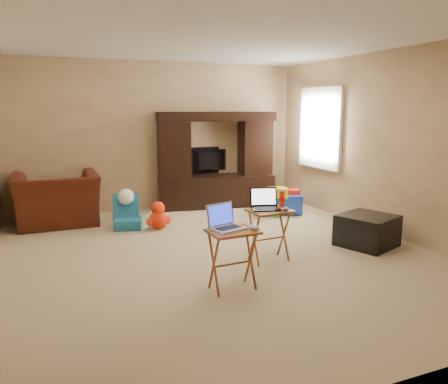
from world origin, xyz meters
name	(u,v)px	position (x,y,z in m)	size (l,w,h in m)	color
floor	(218,254)	(0.00, 0.00, 0.00)	(5.50, 5.50, 0.00)	tan
ceiling	(217,36)	(0.00, 0.00, 2.50)	(5.50, 5.50, 0.00)	silver
wall_back	(159,136)	(0.00, 2.75, 1.25)	(5.00, 5.00, 0.00)	tan
wall_front	(393,192)	(0.00, -2.75, 1.25)	(5.00, 5.00, 0.00)	tan
wall_right	(388,144)	(2.50, 0.00, 1.25)	(5.50, 5.50, 0.00)	tan
window_pane	(321,128)	(2.48, 1.55, 1.40)	(1.20, 1.20, 0.00)	white
window_frame	(320,128)	(2.46, 1.55, 1.40)	(0.06, 1.14, 1.34)	white
entertainment_center	(216,160)	(0.94, 2.46, 0.83)	(2.04, 0.51, 1.67)	black
television	(212,161)	(0.94, 2.66, 0.80)	(0.85, 0.11, 0.49)	black
recliner	(57,199)	(-1.71, 2.20, 0.39)	(1.19, 1.04, 0.78)	#4A1B0F
child_rocker	(128,211)	(-0.78, 1.58, 0.25)	(0.38, 0.43, 0.50)	#16567B
plush_toy	(158,215)	(-0.38, 1.38, 0.21)	(0.37, 0.31, 0.41)	red
push_toy	(283,201)	(1.75, 1.48, 0.23)	(0.61, 0.44, 0.46)	blue
ottoman	(367,230)	(1.89, -0.40, 0.20)	(0.62, 0.62, 0.40)	black
tray_table_left	(233,260)	(-0.24, -1.00, 0.30)	(0.46, 0.36, 0.59)	#9F5626
tray_table_right	(269,235)	(0.47, -0.42, 0.30)	(0.46, 0.37, 0.60)	#9E6426
laptop_left	(229,217)	(-0.27, -0.97, 0.71)	(0.31, 0.26, 0.24)	silver
laptop_right	(266,199)	(0.43, -0.40, 0.72)	(0.31, 0.26, 0.24)	black
mouse_left	(254,227)	(-0.05, -1.07, 0.62)	(0.08, 0.12, 0.05)	silver
mouse_right	(285,209)	(0.60, -0.54, 0.63)	(0.08, 0.12, 0.05)	#404045
water_bottle	(282,199)	(0.67, -0.34, 0.69)	(0.06, 0.06, 0.18)	red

